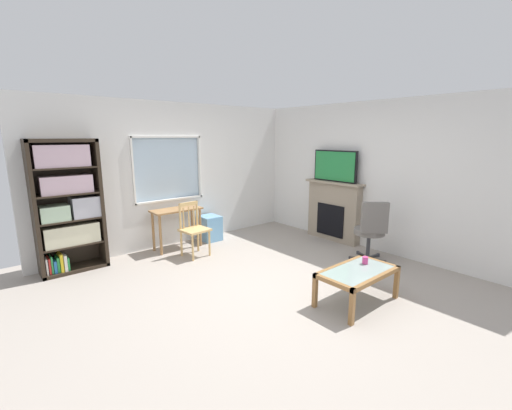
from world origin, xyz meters
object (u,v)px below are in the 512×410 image
Objects in this scene: coffee_table at (358,275)px; sippy_cup at (365,260)px; wooden_chair at (194,229)px; fireplace at (333,211)px; plastic_drawer_unit at (210,228)px; tv at (335,166)px; desk_under_window at (177,217)px; bookshelf at (68,203)px; office_chair at (371,228)px.

sippy_cup is at bearing 13.26° from coffee_table.
coffee_table is at bearing -76.22° from wooden_chair.
plastic_drawer_unit is at bearing 140.35° from fireplace.
tv is 2.51m from sippy_cup.
sippy_cup is at bearing -73.40° from desk_under_window.
bookshelf is at bearing 159.33° from tv.
sippy_cup is (2.60, -3.27, -0.56)m from bookshelf.
sippy_cup reaches higher than coffee_table.
tv is at bearing 47.01° from sippy_cup.
sippy_cup is (-1.58, -1.70, -0.97)m from tv.
tv is 0.93× the size of office_chair.
fireplace reaches higher than desk_under_window.
office_chair is (3.69, -2.69, -0.47)m from bookshelf.
bookshelf is at bearing 159.94° from wooden_chair.
desk_under_window is at bearing 149.76° from tv.
bookshelf is 4.14m from coffee_table.
tv reaches higher than fireplace.
fireplace is 1.21× the size of coffee_table.
desk_under_window is 3.04m from tv.
office_chair is at bearing 28.17° from sippy_cup.
wooden_chair reaches higher than plastic_drawer_unit.
wooden_chair is at bearing 159.06° from fireplace.
tv reaches higher than office_chair.
plastic_drawer_unit is 0.48× the size of coffee_table.
tv is 2.75m from coffee_table.
coffee_table is at bearing -136.37° from fireplace.
bookshelf is at bearing 178.65° from plastic_drawer_unit.
tv is (-0.02, -0.00, 0.86)m from fireplace.
wooden_chair is 2.68m from fireplace.
plastic_drawer_unit is 2.65m from tv.
plastic_drawer_unit is 2.41m from fireplace.
office_chair reaches higher than coffee_table.
tv is at bearing -21.08° from wooden_chair.
desk_under_window is 0.93× the size of tv.
sippy_cup reaches higher than plastic_drawer_unit.
fireplace is 13.36× the size of sippy_cup.
sippy_cup is at bearing -132.99° from tv.
office_chair is at bearing -36.12° from bookshelf.
office_chair is 1.49m from coffee_table.
tv reaches higher than coffee_table.
wooden_chair is 0.90m from plastic_drawer_unit.
plastic_drawer_unit is at bearing -1.35° from bookshelf.
bookshelf is at bearing 176.35° from desk_under_window.
fireplace is (4.20, -1.58, -0.45)m from bookshelf.
plastic_drawer_unit is (0.67, 0.56, -0.23)m from wooden_chair.
sippy_cup is at bearing -71.20° from wooden_chair.
fireplace reaches higher than plastic_drawer_unit.
office_chair reaches higher than sippy_cup.
fireplace reaches higher than coffee_table.
fireplace reaches higher than office_chair.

